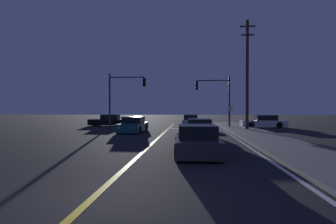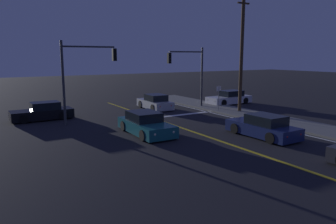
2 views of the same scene
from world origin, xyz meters
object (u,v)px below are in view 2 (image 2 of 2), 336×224
car_following_oncoming_navy (263,127)px  traffic_signal_near_right (190,68)px  traffic_signal_far_left (83,69)px  street_sign_corner (219,94)px  car_distant_tail_white (230,98)px  car_far_approaching_silver (155,103)px  car_side_waiting_black (43,112)px  car_mid_block_teal (146,124)px  utility_pole_right (242,48)px

car_following_oncoming_navy → traffic_signal_near_right: size_ratio=0.82×
traffic_signal_far_left → street_sign_corner: traffic_signal_far_left is taller
car_distant_tail_white → traffic_signal_near_right: size_ratio=0.87×
car_far_approaching_silver → traffic_signal_near_right: traffic_signal_near_right is taller
car_far_approaching_silver → traffic_signal_near_right: 4.40m
car_following_oncoming_navy → traffic_signal_near_right: bearing=77.8°
car_side_waiting_black → traffic_signal_near_right: size_ratio=0.81×
car_mid_block_teal → traffic_signal_far_left: 6.45m
car_distant_tail_white → utility_pole_right: 6.86m
car_far_approaching_silver → traffic_signal_near_right: size_ratio=0.77×
utility_pole_right → car_side_waiting_black: bearing=160.5°
car_side_waiting_black → car_following_oncoming_navy: same height
car_far_approaching_silver → car_following_oncoming_navy: same height
utility_pole_right → car_following_oncoming_navy: bearing=-124.2°
car_far_approaching_silver → traffic_signal_far_left: bearing=-156.6°
car_mid_block_teal → traffic_signal_far_left: traffic_signal_far_left is taller
car_side_waiting_black → utility_pole_right: utility_pole_right is taller
car_far_approaching_silver → car_mid_block_teal: size_ratio=0.90×
car_mid_block_teal → car_following_oncoming_navy: size_ratio=1.04×
car_mid_block_teal → car_side_waiting_black: size_ratio=1.06×
car_far_approaching_silver → car_following_oncoming_navy: bearing=-85.4°
car_following_oncoming_navy → street_sign_corner: size_ratio=2.00×
car_side_waiting_black → street_sign_corner: 14.16m
car_side_waiting_black → street_sign_corner: size_ratio=1.97×
car_mid_block_teal → car_side_waiting_black: 9.13m
car_mid_block_teal → traffic_signal_near_right: bearing=-139.1°
traffic_signal_far_left → car_following_oncoming_navy: bearing=-50.2°
car_distant_tail_white → street_sign_corner: bearing=126.2°
car_far_approaching_silver → car_side_waiting_black: bearing=-177.7°
car_mid_block_teal → car_distant_tail_white: size_ratio=0.99×
car_mid_block_teal → street_sign_corner: 9.67m
traffic_signal_far_left → car_side_waiting_black: bearing=130.6°
car_far_approaching_silver → car_mid_block_teal: bearing=-120.5°
car_following_oncoming_navy → traffic_signal_near_right: 11.44m
car_side_waiting_black → traffic_signal_far_left: (2.39, -2.79, 3.28)m
utility_pole_right → street_sign_corner: utility_pole_right is taller
car_distant_tail_white → car_following_oncoming_navy: bearing=145.3°
car_side_waiting_black → car_following_oncoming_navy: bearing=-141.1°
car_distant_tail_white → traffic_signal_near_right: traffic_signal_near_right is taller
utility_pole_right → traffic_signal_far_left: bearing=168.7°
utility_pole_right → street_sign_corner: 4.21m
traffic_signal_far_left → car_distant_tail_white: bearing=6.4°
car_distant_tail_white → car_mid_block_teal: bearing=116.4°
car_far_approaching_silver → car_distant_tail_white: same height
car_mid_block_teal → utility_pole_right: (10.29, 2.60, 4.76)m
car_side_waiting_black → traffic_signal_near_right: 12.89m
car_mid_block_teal → traffic_signal_far_left: size_ratio=0.82×
car_far_approaching_silver → car_side_waiting_black: (-9.66, -0.05, 0.00)m
car_side_waiting_black → utility_pole_right: size_ratio=0.43×
traffic_signal_near_right → traffic_signal_far_left: bearing=7.9°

